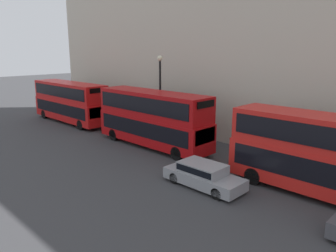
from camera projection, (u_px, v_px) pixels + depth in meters
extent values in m
cube|color=red|center=(325.00, 171.00, 17.09)|extent=(2.55, 10.20, 2.17)
cube|color=red|center=(329.00, 134.00, 16.64)|extent=(2.50, 10.00, 1.82)
cube|color=black|center=(325.00, 166.00, 17.03)|extent=(2.59, 9.38, 1.22)
cube|color=black|center=(329.00, 132.00, 16.62)|extent=(2.59, 9.38, 1.09)
cylinder|color=black|center=(253.00, 176.00, 18.91)|extent=(0.30, 1.00, 1.00)
cylinder|color=black|center=(272.00, 166.00, 20.47)|extent=(0.30, 1.00, 1.00)
cube|color=#B20C0F|center=(153.00, 129.00, 26.10)|extent=(2.55, 10.60, 2.14)
cube|color=#B20C0F|center=(152.00, 104.00, 25.63)|extent=(2.50, 10.39, 1.95)
cube|color=black|center=(153.00, 126.00, 26.04)|extent=(2.59, 9.76, 1.20)
cube|color=black|center=(152.00, 103.00, 25.61)|extent=(2.59, 9.76, 1.17)
cube|color=black|center=(205.00, 136.00, 22.41)|extent=(2.17, 0.06, 1.07)
cube|color=black|center=(206.00, 104.00, 21.91)|extent=(1.78, 0.06, 0.47)
cylinder|color=black|center=(177.00, 153.00, 23.00)|extent=(0.30, 1.00, 1.00)
cylinder|color=black|center=(197.00, 147.00, 24.57)|extent=(0.30, 1.00, 1.00)
cylinder|color=black|center=(114.00, 135.00, 28.05)|extent=(0.30, 1.00, 1.00)
cylinder|color=black|center=(134.00, 130.00, 29.62)|extent=(0.30, 1.00, 1.00)
cube|color=red|center=(70.00, 109.00, 34.90)|extent=(2.55, 10.93, 2.06)
cube|color=red|center=(69.00, 91.00, 34.46)|extent=(2.50, 10.71, 1.84)
cube|color=black|center=(70.00, 107.00, 34.85)|extent=(2.59, 10.06, 1.16)
cube|color=black|center=(69.00, 90.00, 34.44)|extent=(2.59, 10.06, 1.10)
cube|color=black|center=(99.00, 112.00, 31.10)|extent=(2.17, 0.06, 1.03)
cube|color=black|center=(98.00, 90.00, 30.63)|extent=(1.78, 0.06, 0.44)
cylinder|color=black|center=(81.00, 125.00, 31.69)|extent=(0.30, 1.00, 1.00)
cylinder|color=black|center=(100.00, 121.00, 33.25)|extent=(0.30, 1.00, 1.00)
cylinder|color=black|center=(44.00, 114.00, 36.96)|extent=(0.30, 1.00, 1.00)
cylinder|color=black|center=(63.00, 112.00, 38.52)|extent=(0.30, 1.00, 1.00)
cube|color=gray|center=(204.00, 178.00, 18.56)|extent=(1.86, 4.73, 0.64)
cube|color=gray|center=(202.00, 168.00, 18.51)|extent=(1.64, 2.60, 0.55)
cube|color=black|center=(202.00, 168.00, 18.50)|extent=(1.67, 2.47, 0.36)
cylinder|color=black|center=(217.00, 194.00, 17.00)|extent=(0.22, 0.64, 0.64)
cylinder|color=black|center=(234.00, 185.00, 18.14)|extent=(0.22, 0.64, 0.64)
cylinder|color=black|center=(175.00, 178.00, 19.07)|extent=(0.22, 0.64, 0.64)
cylinder|color=black|center=(193.00, 171.00, 20.20)|extent=(0.22, 0.64, 0.64)
cylinder|color=black|center=(160.00, 102.00, 27.50)|extent=(0.18, 0.18, 6.70)
sphere|color=beige|center=(160.00, 58.00, 26.69)|extent=(0.44, 0.44, 0.44)
cylinder|color=brown|center=(298.00, 161.00, 20.96)|extent=(0.36, 0.36, 1.34)
sphere|color=tan|center=(299.00, 149.00, 20.78)|extent=(0.22, 0.22, 0.22)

